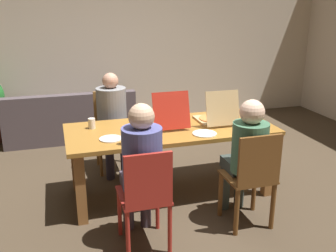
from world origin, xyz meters
TOP-DOWN VIEW (x-y plane):
  - ground_plane at (0.00, 0.00)m, footprint 20.00×20.00m
  - back_wall at (0.00, 2.82)m, footprint 7.32×0.12m
  - dining_table at (0.00, 0.00)m, footprint 2.18×0.92m
  - chair_0 at (0.51, -0.87)m, footprint 0.43×0.41m
  - person_0 at (0.51, -0.73)m, footprint 0.33×0.50m
  - chair_1 at (-0.50, -0.95)m, footprint 0.40×0.44m
  - person_1 at (-0.50, -0.81)m, footprint 0.33×0.49m
  - chair_2 at (-0.50, 0.89)m, footprint 0.41×0.40m
  - person_2 at (-0.50, 0.75)m, footprint 0.36×0.51m
  - pizza_box_0 at (0.53, 0.05)m, footprint 0.37×0.45m
  - pizza_box_1 at (-0.02, 0.11)m, footprint 0.39×0.50m
  - plate_0 at (-0.66, -0.18)m, footprint 0.22×0.22m
  - plate_1 at (0.26, -0.30)m, footprint 0.24×0.24m
  - drinking_glass_0 at (-0.37, -0.08)m, footprint 0.08×0.08m
  - drinking_glass_1 at (0.94, -0.11)m, footprint 0.06×0.06m
  - drinking_glass_2 at (-0.56, -0.35)m, footprint 0.07×0.07m
  - drinking_glass_3 at (-0.80, 0.21)m, footprint 0.07×0.07m
  - couch at (-0.95, 2.15)m, footprint 1.92×0.79m

SIDE VIEW (x-z plane):
  - ground_plane at x=0.00m, z-range 0.00..0.00m
  - couch at x=-0.95m, z-range -0.10..0.65m
  - chair_0 at x=0.51m, z-range 0.04..0.98m
  - chair_1 at x=-0.50m, z-range 0.06..0.99m
  - chair_2 at x=-0.50m, z-range 0.06..1.03m
  - dining_table at x=0.00m, z-range 0.27..1.02m
  - person_0 at x=0.51m, z-range 0.12..1.33m
  - person_2 at x=-0.50m, z-range 0.12..1.34m
  - person_1 at x=-0.50m, z-range 0.11..1.38m
  - plate_0 at x=-0.66m, z-range 0.75..0.77m
  - plate_1 at x=0.26m, z-range 0.75..0.77m
  - pizza_box_0 at x=0.53m, z-range 0.62..1.00m
  - pizza_box_1 at x=-0.02m, z-range 0.61..1.01m
  - drinking_glass_3 at x=-0.80m, z-range 0.75..0.86m
  - drinking_glass_1 at x=0.94m, z-range 0.75..0.87m
  - drinking_glass_2 at x=-0.56m, z-range 0.75..0.88m
  - drinking_glass_0 at x=-0.37m, z-range 0.75..0.90m
  - back_wall at x=0.00m, z-range 0.00..2.98m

